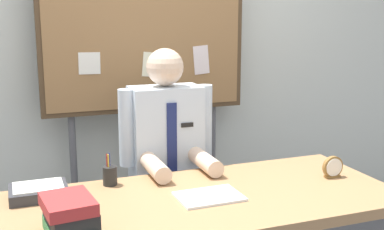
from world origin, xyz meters
name	(u,v)px	position (x,y,z in m)	size (l,w,h in m)	color
back_wall	(138,49)	(0.00, 1.22, 1.35)	(6.40, 0.08, 2.70)	silver
desk	(206,214)	(0.00, 0.00, 0.67)	(1.81, 0.80, 0.75)	#9E754C
person	(167,177)	(0.00, 0.60, 0.65)	(0.55, 0.56, 1.40)	#2D2D33
bulletin_board	(145,24)	(0.00, 1.02, 1.52)	(1.31, 0.09, 2.13)	#4C3823
book_stack	(69,217)	(-0.64, -0.20, 0.83)	(0.21, 0.27, 0.16)	#337F47
open_notebook	(209,196)	(0.01, -0.02, 0.76)	(0.29, 0.21, 0.01)	white
desk_clock	(333,168)	(0.71, 0.02, 0.80)	(0.11, 0.04, 0.11)	olive
pen_holder	(110,175)	(-0.39, 0.31, 0.80)	(0.07, 0.07, 0.16)	#262626
paper_tray	(39,192)	(-0.73, 0.26, 0.78)	(0.26, 0.20, 0.06)	#333338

